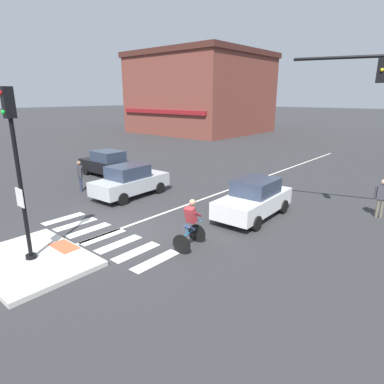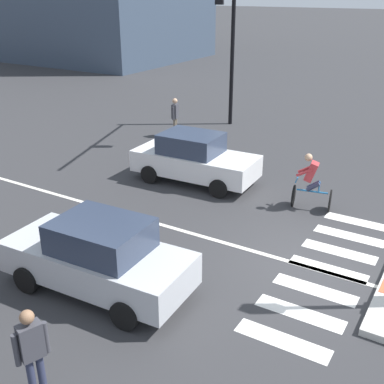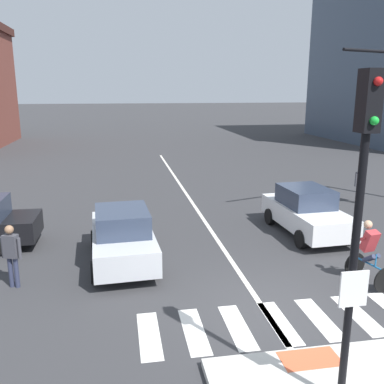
{
  "view_description": "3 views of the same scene",
  "coord_description": "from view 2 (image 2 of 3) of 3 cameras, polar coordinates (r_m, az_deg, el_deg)",
  "views": [
    {
      "loc": [
        9.85,
        -6.81,
        4.98
      ],
      "look_at": [
        0.59,
        3.87,
        0.88
      ],
      "focal_mm": 30.91,
      "sensor_mm": 36.0,
      "label": 1
    },
    {
      "loc": [
        -9.73,
        -2.7,
        6.01
      ],
      "look_at": [
        0.62,
        3.58,
        0.82
      ],
      "focal_mm": 44.8,
      "sensor_mm": 36.0,
      "label": 2
    },
    {
      "loc": [
        -3.31,
        -8.32,
        4.97
      ],
      "look_at": [
        -1.04,
        4.65,
        1.76
      ],
      "focal_mm": 39.47,
      "sensor_mm": 36.0,
      "label": 3
    }
  ],
  "objects": [
    {
      "name": "crosswalk_stripe_f",
      "position": [
        13.27,
        18.21,
        -4.98
      ],
      "size": [
        0.44,
        1.8,
        0.01
      ],
      "primitive_type": "cube",
      "color": "silver",
      "rests_on": "ground"
    },
    {
      "name": "pedestrian_at_curb_left",
      "position": [
        8.0,
        -18.51,
        -17.22
      ],
      "size": [
        0.52,
        0.33,
        1.67
      ],
      "color": "#2D334C",
      "rests_on": "ground"
    },
    {
      "name": "crosswalk_stripe_a",
      "position": [
        9.41,
        10.72,
        -16.98
      ],
      "size": [
        0.44,
        1.8,
        0.01
      ],
      "primitive_type": "cube",
      "color": "silver",
      "rests_on": "ground"
    },
    {
      "name": "cyclist",
      "position": [
        14.22,
        13.99,
        1.3
      ],
      "size": [
        0.86,
        1.2,
        1.68
      ],
      "color": "black",
      "rests_on": "ground"
    },
    {
      "name": "crosswalk_stripe_b",
      "position": [
        10.12,
        12.73,
        -13.88
      ],
      "size": [
        0.44,
        1.8,
        0.01
      ],
      "primitive_type": "cube",
      "color": "silver",
      "rests_on": "ground"
    },
    {
      "name": "crosswalk_stripe_d",
      "position": [
        11.65,
        15.87,
        -8.84
      ],
      "size": [
        0.44,
        1.8,
        0.01
      ],
      "primitive_type": "cube",
      "color": "silver",
      "rests_on": "ground"
    },
    {
      "name": "traffic_light_mast",
      "position": [
        21.13,
        4.33,
        18.73
      ],
      "size": [
        6.19,
        2.11,
        6.52
      ],
      "color": "black",
      "rests_on": "ground"
    },
    {
      "name": "pedestrian_waiting_far_side",
      "position": [
        20.86,
        -2.03,
        9.24
      ],
      "size": [
        0.54,
        0.3,
        1.67
      ],
      "color": "#6B6051",
      "rests_on": "ground"
    },
    {
      "name": "car_silver_westbound_near",
      "position": [
        10.34,
        -11.06,
        -7.49
      ],
      "size": [
        2.01,
        4.18,
        1.64
      ],
      "color": "silver",
      "rests_on": "ground"
    },
    {
      "name": "lane_centre_line",
      "position": [
        17.01,
        -20.21,
        1.03
      ],
      "size": [
        0.14,
        28.0,
        0.01
      ],
      "primitive_type": "cube",
      "color": "silver",
      "rests_on": "ground"
    },
    {
      "name": "ground_plane",
      "position": [
        11.75,
        13.64,
        -8.3
      ],
      "size": [
        300.0,
        300.0,
        0.0
      ],
      "primitive_type": "plane",
      "color": "#333335"
    },
    {
      "name": "car_white_eastbound_mid",
      "position": [
        15.84,
        0.26,
        4.03
      ],
      "size": [
        1.99,
        4.17,
        1.64
      ],
      "color": "white",
      "rests_on": "ground"
    },
    {
      "name": "crosswalk_stripe_g",
      "position": [
        14.11,
        19.16,
        -3.38
      ],
      "size": [
        0.44,
        1.8,
        0.01
      ],
      "primitive_type": "cube",
      "color": "silver",
      "rests_on": "ground"
    },
    {
      "name": "crosswalk_stripe_c",
      "position": [
        10.87,
        14.42,
        -11.19
      ],
      "size": [
        0.44,
        1.8,
        0.01
      ],
      "primitive_type": "cube",
      "color": "silver",
      "rests_on": "ground"
    },
    {
      "name": "crosswalk_stripe_e",
      "position": [
        12.45,
        17.12,
        -6.78
      ],
      "size": [
        0.44,
        1.8,
        0.01
      ],
      "primitive_type": "cube",
      "color": "silver",
      "rests_on": "ground"
    }
  ]
}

